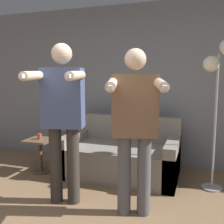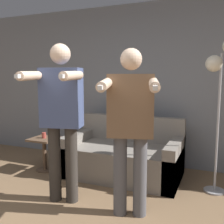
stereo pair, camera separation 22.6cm
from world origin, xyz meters
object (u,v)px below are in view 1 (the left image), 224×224
object	(u,v)px
side_table	(40,149)
person_left	(63,113)
couch	(121,156)
floor_lamp	(219,72)
cup	(40,136)
person_right	(135,121)
cat	(134,111)

from	to	relation	value
side_table	person_left	bearing A→B (deg)	-42.33
couch	floor_lamp	xyz separation A→B (m)	(1.27, -0.10, 1.23)
floor_lamp	side_table	xyz separation A→B (m)	(-2.46, -0.20, -1.14)
couch	cup	size ratio (longest dim) A/B	18.93
person_left	side_table	distance (m)	1.31
person_right	floor_lamp	bearing A→B (deg)	33.98
couch	person_right	bearing A→B (deg)	-66.76
person_left	cat	size ratio (longest dim) A/B	4.20
person_right	side_table	xyz separation A→B (m)	(-1.64, 0.75, -0.64)
person_left	cup	bearing A→B (deg)	125.10
couch	cup	xyz separation A→B (m)	(-1.19, -0.30, 0.28)
person_left	person_right	world-z (taller)	person_left
person_left	person_right	size ratio (longest dim) A/B	1.05
couch	person_left	distance (m)	1.36
couch	cat	size ratio (longest dim) A/B	3.84
person_right	cat	size ratio (longest dim) A/B	4.01
person_right	cat	bearing A→B (deg)	88.71
cat	side_table	world-z (taller)	cat
person_left	couch	bearing A→B (deg)	58.48
person_left	floor_lamp	bearing A→B (deg)	17.84
person_left	person_right	bearing A→B (deg)	-12.55
couch	person_right	size ratio (longest dim) A/B	0.96
cat	cup	world-z (taller)	cat
cat	floor_lamp	size ratio (longest dim) A/B	0.23
couch	person_right	world-z (taller)	person_right
person_left	floor_lamp	xyz separation A→B (m)	(1.63, 0.95, 0.45)
person_right	cup	xyz separation A→B (m)	(-1.64, 0.75, -0.44)
person_right	floor_lamp	xyz separation A→B (m)	(0.81, 0.95, 0.50)
couch	cat	world-z (taller)	cat
person_left	floor_lamp	world-z (taller)	floor_lamp
couch	floor_lamp	size ratio (longest dim) A/B	0.87
couch	floor_lamp	distance (m)	1.77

